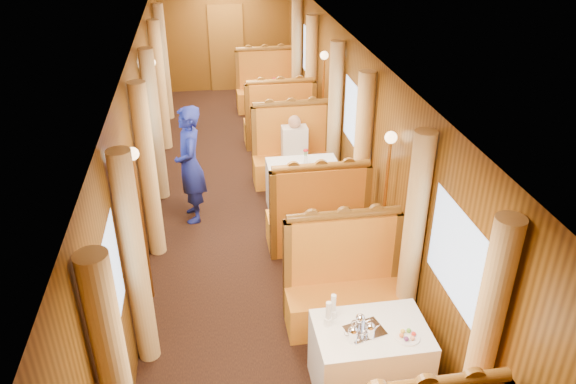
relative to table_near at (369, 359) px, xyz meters
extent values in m
cube|color=brown|center=(-0.75, 9.47, 0.62)|extent=(0.80, 0.04, 2.00)
cube|color=white|center=(0.00, 0.00, 0.00)|extent=(1.05, 0.72, 0.75)
cube|color=#BE5015|center=(0.00, 0.95, -0.15)|extent=(1.30, 0.55, 0.45)
cube|color=#BE5015|center=(0.00, 1.17, 0.48)|extent=(1.30, 0.12, 0.80)
cylinder|color=brown|center=(0.00, 1.17, 0.92)|extent=(1.23, 0.10, 0.10)
cube|color=white|center=(0.00, 3.50, 0.00)|extent=(1.05, 0.72, 0.75)
cube|color=#BE5015|center=(0.00, 2.55, -0.15)|extent=(1.30, 0.55, 0.45)
cube|color=#BE5015|center=(0.00, 2.33, 0.48)|extent=(1.30, 0.12, 0.80)
cylinder|color=brown|center=(0.00, 2.33, 0.92)|extent=(1.23, 0.10, 0.10)
cube|color=#BE5015|center=(0.00, 4.45, -0.15)|extent=(1.30, 0.55, 0.45)
cube|color=#BE5015|center=(0.00, 4.67, 0.48)|extent=(1.30, 0.12, 0.80)
cylinder|color=brown|center=(0.00, 4.67, 0.92)|extent=(1.23, 0.10, 0.10)
cube|color=white|center=(0.00, 7.00, 0.00)|extent=(1.05, 0.72, 0.75)
cube|color=#BE5015|center=(0.00, 6.05, -0.15)|extent=(1.30, 0.55, 0.45)
cube|color=#BE5015|center=(0.00, 5.83, 0.48)|extent=(1.30, 0.12, 0.80)
cylinder|color=brown|center=(0.00, 5.83, 0.92)|extent=(1.23, 0.10, 0.10)
cube|color=#BE5015|center=(0.00, 7.95, -0.15)|extent=(1.30, 0.55, 0.45)
cube|color=#BE5015|center=(0.00, 8.16, 0.48)|extent=(1.30, 0.12, 0.80)
cylinder|color=brown|center=(0.00, 8.16, 0.92)|extent=(1.23, 0.10, 0.10)
cube|color=silver|center=(-0.07, -0.02, 0.38)|extent=(0.39, 0.34, 0.01)
cylinder|color=white|center=(0.28, -0.16, 0.38)|extent=(0.23, 0.23, 0.01)
cylinder|color=white|center=(-0.39, 0.12, 0.42)|extent=(0.08, 0.08, 0.08)
cylinder|color=white|center=(-0.39, 0.12, 0.55)|extent=(0.05, 0.05, 0.18)
cylinder|color=white|center=(-0.32, 0.21, 0.42)|extent=(0.08, 0.08, 0.08)
cylinder|color=white|center=(-0.32, 0.21, 0.55)|extent=(0.05, 0.05, 0.18)
cylinder|color=silver|center=(0.03, 3.51, 0.45)|extent=(0.06, 0.06, 0.14)
cylinder|color=silver|center=(0.04, 7.02, 0.45)|extent=(0.06, 0.06, 0.14)
cylinder|color=#DFB772|center=(-2.13, 0.78, 0.80)|extent=(0.22, 0.22, 2.35)
cylinder|color=#DFB772|center=(0.63, -0.78, 0.80)|extent=(0.22, 0.22, 2.35)
cylinder|color=#DFB772|center=(0.63, 0.78, 0.80)|extent=(0.22, 0.22, 2.35)
cylinder|color=#DFB772|center=(-2.13, 2.72, 0.80)|extent=(0.22, 0.22, 2.35)
cylinder|color=#DFB772|center=(-2.13, 4.28, 0.80)|extent=(0.22, 0.22, 2.35)
cylinder|color=#DFB772|center=(0.63, 2.72, 0.80)|extent=(0.22, 0.22, 2.35)
cylinder|color=#DFB772|center=(0.63, 4.28, 0.80)|extent=(0.22, 0.22, 2.35)
cylinder|color=#DFB772|center=(-2.13, 6.22, 0.80)|extent=(0.22, 0.22, 2.35)
cylinder|color=#DFB772|center=(-2.13, 7.78, 0.80)|extent=(0.22, 0.22, 2.35)
cylinder|color=#DFB772|center=(0.63, 6.22, 0.80)|extent=(0.22, 0.22, 2.35)
cylinder|color=#DFB772|center=(0.63, 7.78, 0.80)|extent=(0.22, 0.22, 2.35)
cylinder|color=#BF8C3F|center=(-2.15, 1.75, 0.55)|extent=(0.04, 0.04, 1.85)
sphere|color=#FFD18C|center=(-2.15, 1.75, 1.50)|extent=(0.14, 0.14, 0.14)
cylinder|color=#BF8C3F|center=(0.65, 1.75, 0.55)|extent=(0.04, 0.04, 1.85)
sphere|color=#FFD18C|center=(0.65, 1.75, 1.50)|extent=(0.14, 0.14, 0.14)
cylinder|color=#BF8C3F|center=(-2.15, 5.25, 0.55)|extent=(0.04, 0.04, 1.85)
sphere|color=#FFD18C|center=(-2.15, 5.25, 1.50)|extent=(0.14, 0.14, 0.14)
cylinder|color=#BF8C3F|center=(0.65, 5.25, 0.55)|extent=(0.04, 0.04, 1.85)
sphere|color=#FFD18C|center=(0.65, 5.25, 1.50)|extent=(0.14, 0.14, 0.14)
imported|color=navy|center=(-1.63, 3.53, 0.49)|extent=(0.47, 0.67, 1.73)
cube|color=beige|center=(0.00, 4.32, 0.38)|extent=(0.40, 0.24, 0.55)
sphere|color=tan|center=(0.00, 4.32, 0.74)|extent=(0.20, 0.20, 0.20)
cube|color=beige|center=(0.00, 4.15, 0.15)|extent=(0.36, 0.30, 0.14)
camera|label=1|loc=(-1.37, -3.76, 3.95)|focal=35.00mm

